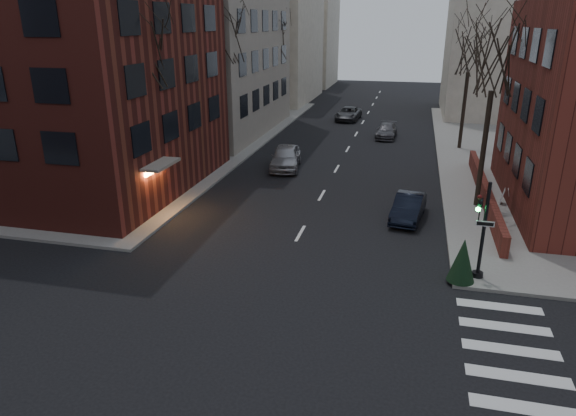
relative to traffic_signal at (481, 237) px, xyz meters
The scene contains 21 objects.
ground 12.15m from the traffic_signal, 131.43° to the right, with size 160.00×160.00×0.00m, color black.
sidewalk_far_left 42.53m from the traffic_signal, 150.37° to the left, with size 44.00×44.00×0.15m, color gray.
building_left_brick 25.61m from the traffic_signal, 162.24° to the left, with size 15.00×15.00×18.00m, color maroon.
low_wall_right 10.18m from the traffic_signal, 82.24° to the left, with size 0.35×16.00×1.00m, color maroon.
building_distant_la 51.89m from the traffic_signal, 116.50° to the left, with size 14.00×16.00×18.00m, color beige.
building_distant_ra 42.05m from the traffic_signal, 80.23° to the left, with size 14.00×14.00×16.00m, color beige.
building_distant_lb 66.59m from the traffic_signal, 108.38° to the left, with size 10.00×12.00×14.00m, color beige.
traffic_signal is the anchor object (origin of this frame).
tree_left_a 18.66m from the traffic_signal, 163.35° to the left, with size 4.18×4.18×10.26m.
tree_left_b 24.87m from the traffic_signal, 134.54° to the left, with size 4.40×4.40×10.80m.
tree_left_c 35.76m from the traffic_signal, 118.36° to the left, with size 3.96×3.96×9.72m.
tree_right_a 10.92m from the traffic_signal, 84.53° to the left, with size 3.96×3.96×9.72m.
tree_right_b 23.71m from the traffic_signal, 87.85° to the left, with size 3.74×3.74×9.18m.
streetlamp_near 20.86m from the traffic_signal, 141.13° to the left, with size 0.36×0.36×6.28m.
streetlamp_far 36.81m from the traffic_signal, 116.06° to the left, with size 0.36×0.36×6.28m.
parked_sedan 6.95m from the traffic_signal, 114.47° to the left, with size 1.40×4.02×1.33m, color black.
car_lane_silver 18.36m from the traffic_signal, 128.77° to the left, with size 1.94×4.83×1.64m, color #A7A6AC.
car_lane_gray 26.67m from the traffic_signal, 101.20° to the left, with size 1.70×4.19×1.22m, color #48474D.
car_lane_far 35.18m from the traffic_signal, 105.80° to the left, with size 2.20×4.78×1.33m, color #3D3E42.
sandwich_board 9.96m from the traffic_signal, 75.67° to the left, with size 0.39×0.55×0.88m, color silver.
evergreen_shrub 1.18m from the traffic_signal, 142.18° to the right, with size 1.08×1.08×1.80m, color #16321B.
Camera 1 is at (4.93, -10.82, 9.95)m, focal length 32.00 mm.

